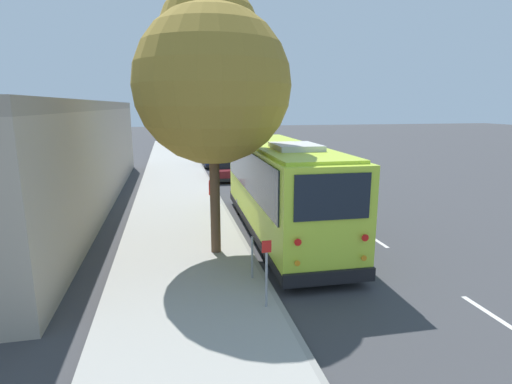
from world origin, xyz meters
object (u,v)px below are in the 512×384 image
at_px(parked_sedan_maroon, 226,169).
at_px(sign_post_near, 266,273).
at_px(parked_sedan_navy, 214,158).
at_px(fire_hydrant, 211,187).
at_px(sign_post_far, 252,257).
at_px(shuttle_bus, 281,184).
at_px(street_tree, 212,75).

xyz_separation_m(parked_sedan_maroon, sign_post_near, (-17.46, 1.54, 0.37)).
xyz_separation_m(parked_sedan_navy, fire_hydrant, (-11.24, 1.41, -0.05)).
bearing_deg(parked_sedan_maroon, sign_post_far, 173.98).
relative_size(shuttle_bus, sign_post_near, 6.40).
relative_size(sign_post_near, sign_post_far, 1.36).
height_order(street_tree, sign_post_far, street_tree).
relative_size(parked_sedan_maroon, sign_post_near, 2.58).
bearing_deg(sign_post_near, shuttle_bus, -18.82).
height_order(street_tree, fire_hydrant, street_tree).
relative_size(shuttle_bus, sign_post_far, 8.72).
relative_size(sign_post_near, fire_hydrant, 1.98).
distance_m(street_tree, sign_post_near, 6.13).
relative_size(shuttle_bus, parked_sedan_navy, 2.33).
bearing_deg(parked_sedan_maroon, parked_sedan_navy, 0.90).
distance_m(parked_sedan_maroon, fire_hydrant, 5.57).
xyz_separation_m(street_tree, sign_post_near, (-3.95, -0.72, -4.63)).
relative_size(parked_sedan_maroon, street_tree, 0.51).
xyz_separation_m(street_tree, sign_post_far, (-2.35, -0.72, -4.87)).
distance_m(parked_sedan_maroon, sign_post_near, 17.53).
relative_size(street_tree, sign_post_near, 5.08).
height_order(shuttle_bus, parked_sedan_navy, shuttle_bus).
bearing_deg(parked_sedan_maroon, fire_hydrant, 163.28).
xyz_separation_m(parked_sedan_navy, sign_post_far, (-21.75, 1.39, 0.13)).
height_order(shuttle_bus, street_tree, street_tree).
bearing_deg(sign_post_far, parked_sedan_navy, -3.66).
xyz_separation_m(parked_sedan_maroon, parked_sedan_navy, (5.89, 0.14, 0.00)).
bearing_deg(fire_hydrant, sign_post_far, -179.89).
relative_size(parked_sedan_navy, sign_post_near, 2.74).
distance_m(street_tree, fire_hydrant, 9.63).
xyz_separation_m(street_tree, fire_hydrant, (8.17, -0.70, -5.06)).
bearing_deg(parked_sedan_navy, shuttle_bus, -177.27).
distance_m(parked_sedan_navy, sign_post_far, 21.80).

